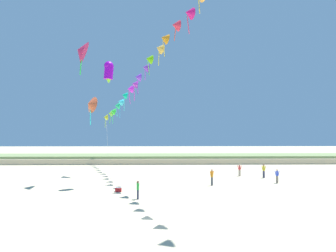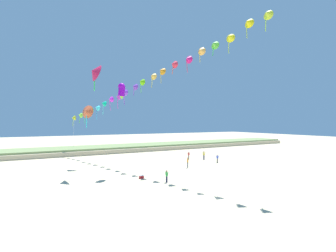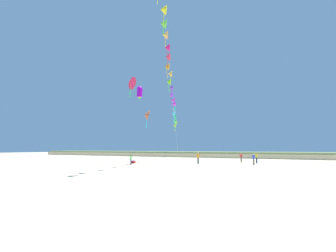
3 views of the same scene
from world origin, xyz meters
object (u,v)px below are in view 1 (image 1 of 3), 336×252
Objects in this scene: large_kite_low_lead at (109,71)px; person_near_left at (212,176)px; large_kite_mid_trail at (81,51)px; beach_cooler at (118,189)px; person_mid_center at (264,170)px; person_far_left at (240,169)px; large_kite_high_solo at (90,104)px; person_far_right at (138,188)px; person_near_right at (277,175)px.

person_near_left is at bearing -3.19° from large_kite_low_lead.
large_kite_mid_trail reaches higher than beach_cooler.
person_far_left is at bearing 146.34° from person_mid_center.
person_mid_center is 3.05m from person_far_left.
large_kite_mid_trail is (-14.29, 2.47, 13.69)m from person_near_left.
beach_cooler is at bearing -144.07° from person_far_left.
large_kite_low_lead is (-10.85, 0.60, 11.01)m from person_near_left.
large_kite_high_solo is at bearing 115.50° from large_kite_low_lead.
person_mid_center is at bearing 14.83° from large_kite_low_lead.
person_far_left is 18.05m from person_far_right.
large_kite_high_solo is (-3.74, 7.84, -2.70)m from large_kite_low_lead.
large_kite_high_solo reaches higher than person_far_left.
beach_cooler is at bearing -161.64° from person_near_left.
large_kite_high_solo reaches higher than person_near_left.
person_far_left is 0.38× the size of large_kite_mid_trail.
beach_cooler is (5.33, -11.51, -9.09)m from large_kite_high_solo.
person_near_right is at bearing 10.62° from person_near_left.
person_far_left is at bearing 22.57° from large_kite_low_lead.
person_mid_center is 0.72× the size of large_kite_low_lead.
person_far_left is at bearing 13.65° from large_kite_mid_trail.
person_far_right is at bearing -58.30° from beach_cooler.
person_far_right is (-14.59, -7.79, -0.02)m from person_near_right.
person_near_left reaches higher than person_near_right.
person_near_right reaches higher than person_far_right.
large_kite_high_solo reaches higher than beach_cooler.
person_near_left is at bearing -30.06° from large_kite_high_solo.
person_mid_center is at bearing 91.03° from person_near_right.
person_mid_center reaches higher than person_far_right.
large_kite_low_lead is (-18.24, -0.78, 11.10)m from person_near_right.
large_kite_high_solo is 15.61m from beach_cooler.
person_mid_center is 21.79m from large_kite_low_lead.
beach_cooler is at bearing -65.14° from large_kite_high_solo.
person_mid_center is 18.64m from beach_cooler.
person_far_left is 0.66× the size of large_kite_low_lead.
person_far_right is at bearing -131.57° from person_far_left.
large_kite_low_lead is (-15.63, -6.50, 11.11)m from person_far_left.
person_far_left is 21.16m from large_kite_high_solo.
person_far_left is (-2.61, 5.72, -0.00)m from person_near_right.
large_kite_mid_trail reaches higher than large_kite_high_solo.
large_kite_low_lead reaches higher than person_near_left.
large_kite_mid_trail is at bearing 128.64° from person_far_right.
person_near_left is at bearing -123.97° from person_far_left.
large_kite_low_lead is 0.58× the size of large_kite_mid_trail.
person_near_right is 21.37m from large_kite_low_lead.
person_far_right is 0.37× the size of large_kite_mid_trail.
person_mid_center is 1.10× the size of person_far_left.
person_mid_center reaches higher than person_near_right.
person_near_right is 1.00× the size of person_far_left.
beach_cooler is at bearing -165.01° from person_near_right.
person_near_right reaches higher than beach_cooler.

